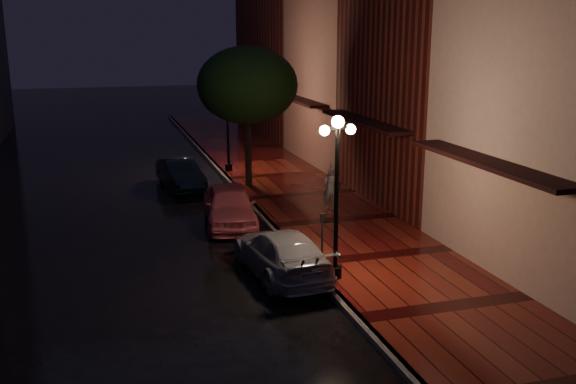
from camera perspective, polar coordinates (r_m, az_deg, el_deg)
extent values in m
plane|color=black|center=(21.66, -1.39, -3.36)|extent=(120.00, 120.00, 0.00)
cube|color=#410C0B|center=(22.31, 4.20, -2.67)|extent=(4.50, 60.00, 0.15)
cube|color=#595451|center=(21.64, -1.39, -3.17)|extent=(0.25, 60.00, 0.15)
cube|color=#511914|center=(25.23, 13.10, 11.48)|extent=(5.00, 8.00, 11.00)
cube|color=#8C5951|center=(32.47, 5.94, 10.52)|extent=(5.00, 8.00, 9.00)
cube|color=#511914|center=(41.85, 0.61, 12.07)|extent=(5.00, 12.00, 10.00)
cylinder|color=black|center=(16.60, 4.32, -1.15)|extent=(0.12, 0.12, 4.00)
cylinder|color=black|center=(17.18, 4.20, -7.11)|extent=(0.36, 0.36, 0.30)
cube|color=black|center=(16.19, 4.45, 5.70)|extent=(0.70, 0.08, 0.08)
sphere|color=#FFD199|center=(16.17, 4.46, 6.22)|extent=(0.32, 0.32, 0.32)
sphere|color=#FFD199|center=(16.07, 3.27, 5.48)|extent=(0.26, 0.26, 0.26)
sphere|color=#FFD199|center=(16.32, 5.60, 5.57)|extent=(0.26, 0.26, 0.26)
cylinder|color=black|center=(29.83, -5.37, 5.67)|extent=(0.12, 0.12, 4.00)
cylinder|color=black|center=(30.15, -5.28, 2.19)|extent=(0.36, 0.36, 0.30)
cube|color=black|center=(29.60, -5.45, 9.50)|extent=(0.70, 0.08, 0.08)
sphere|color=#FFD199|center=(29.59, -5.46, 9.79)|extent=(0.32, 0.32, 0.32)
sphere|color=#FFD199|center=(29.54, -6.13, 9.38)|extent=(0.26, 0.26, 0.26)
sphere|color=#FFD199|center=(29.67, -4.78, 9.43)|extent=(0.26, 0.26, 0.26)
cylinder|color=black|center=(27.05, -3.56, 3.97)|extent=(0.28, 0.28, 3.20)
ellipsoid|color=black|center=(26.71, -3.64, 9.47)|extent=(4.16, 4.16, 3.20)
sphere|color=black|center=(27.51, -2.47, 8.37)|extent=(1.80, 1.80, 1.80)
sphere|color=black|center=(25.95, -4.57, 8.21)|extent=(1.80, 1.80, 1.80)
imported|color=#C4515B|center=(22.03, -5.22, -1.20)|extent=(2.15, 4.32, 1.41)
imported|color=black|center=(27.54, -9.53, 1.59)|extent=(1.80, 3.91, 1.24)
imported|color=#94959B|center=(17.57, -0.57, -5.43)|extent=(2.11, 4.47, 1.26)
imported|color=silver|center=(23.50, 3.80, 0.32)|extent=(0.63, 0.50, 1.52)
imported|color=silver|center=(23.29, 3.84, 2.61)|extent=(0.88, 0.90, 0.81)
cylinder|color=black|center=(23.42, 3.81, 1.16)|extent=(0.02, 0.02, 1.21)
cube|color=black|center=(23.52, 4.42, 0.57)|extent=(0.12, 0.28, 0.30)
cylinder|color=black|center=(18.50, 3.05, -4.20)|extent=(0.06, 0.06, 1.10)
cube|color=black|center=(18.31, 3.08, -2.27)|extent=(0.13, 0.11, 0.22)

